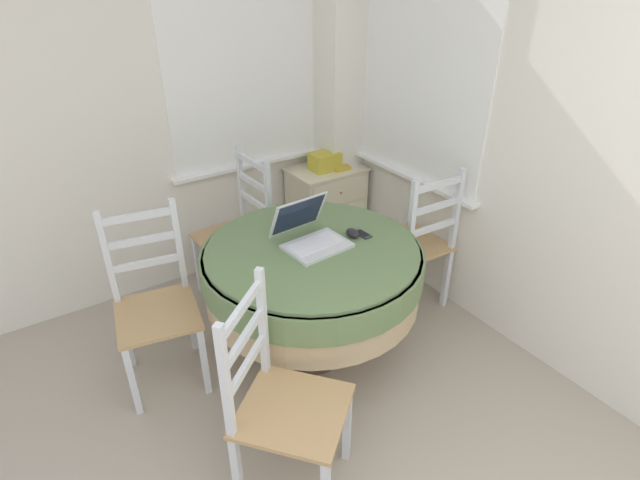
{
  "coord_description": "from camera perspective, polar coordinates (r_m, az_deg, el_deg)",
  "views": [
    {
      "loc": [
        -0.4,
        -0.05,
        2.07
      ],
      "look_at": [
        0.97,
        2.01,
        0.67
      ],
      "focal_mm": 28.0,
      "sensor_mm": 36.0,
      "label": 1
    }
  ],
  "objects": [
    {
      "name": "laptop",
      "position": [
        2.65,
        -1.1,
        0.6
      ],
      "size": [
        0.35,
        0.36,
        0.24
      ],
      "color": "silver",
      "rests_on": "round_dining_table"
    },
    {
      "name": "round_dining_table",
      "position": [
        2.7,
        -0.88,
        -3.49
      ],
      "size": [
        1.19,
        1.19,
        0.74
      ],
      "color": "#4C3D2D",
      "rests_on": "ground_plane"
    },
    {
      "name": "storage_box",
      "position": [
        3.76,
        0.56,
        8.99
      ],
      "size": [
        0.21,
        0.16,
        0.13
      ],
      "color": "gold",
      "rests_on": "corner_cabinet"
    },
    {
      "name": "computer_mouse",
      "position": [
        2.73,
        3.74,
        0.79
      ],
      "size": [
        0.06,
        0.09,
        0.05
      ],
      "color": "black",
      "rests_on": "round_dining_table"
    },
    {
      "name": "corner_room_shell",
      "position": [
        2.62,
        3.11,
        11.92
      ],
      "size": [
        4.17,
        4.95,
        2.55
      ],
      "color": "white",
      "rests_on": "ground_plane"
    },
    {
      "name": "dining_chair_camera_near",
      "position": [
        2.17,
        -4.39,
        -18.25
      ],
      "size": [
        0.59,
        0.6,
        1.0
      ],
      "color": "tan",
      "rests_on": "ground_plane"
    },
    {
      "name": "dining_chair_near_right_window",
      "position": [
        3.26,
        10.81,
        -0.46
      ],
      "size": [
        0.43,
        0.45,
        1.0
      ],
      "color": "tan",
      "rests_on": "ground_plane"
    },
    {
      "name": "cell_phone",
      "position": [
        2.76,
        4.89,
        0.68
      ],
      "size": [
        0.06,
        0.11,
        0.01
      ],
      "color": "#2D2D33",
      "rests_on": "round_dining_table"
    },
    {
      "name": "dining_chair_near_back_window",
      "position": [
        3.38,
        -9.32,
        0.84
      ],
      "size": [
        0.45,
        0.43,
        1.0
      ],
      "color": "tan",
      "rests_on": "ground_plane"
    },
    {
      "name": "corner_cabinet",
      "position": [
        3.94,
        0.72,
        3.57
      ],
      "size": [
        0.55,
        0.4,
        0.68
      ],
      "color": "beige",
      "rests_on": "ground_plane"
    },
    {
      "name": "book_on_cabinet",
      "position": [
        3.83,
        1.81,
        8.54
      ],
      "size": [
        0.13,
        0.23,
        0.02
      ],
      "color": "gold",
      "rests_on": "corner_cabinet"
    },
    {
      "name": "dining_chair_left_flank",
      "position": [
        2.8,
        -18.3,
        -7.16
      ],
      "size": [
        0.49,
        0.5,
        1.0
      ],
      "color": "tan",
      "rests_on": "ground_plane"
    }
  ]
}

